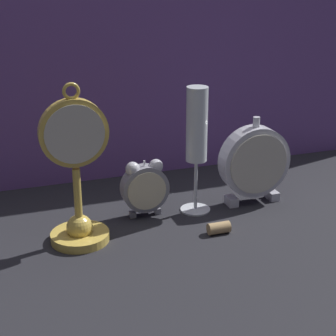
{
  "coord_description": "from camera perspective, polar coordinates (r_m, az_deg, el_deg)",
  "views": [
    {
      "loc": [
        -0.33,
        -0.88,
        0.49
      ],
      "look_at": [
        0.0,
        0.08,
        0.1
      ],
      "focal_mm": 60.0,
      "sensor_mm": 36.0,
      "label": 1
    }
  ],
  "objects": [
    {
      "name": "ground_plane",
      "position": [
        1.06,
        1.43,
        -6.66
      ],
      "size": [
        4.0,
        4.0,
        0.0
      ],
      "primitive_type": "plane",
      "color": "#232328"
    },
    {
      "name": "fabric_backdrop_drape",
      "position": [
        1.26,
        -3.74,
        11.73
      ],
      "size": [
        1.42,
        0.01,
        0.58
      ],
      "primitive_type": "cube",
      "color": "#6B478E",
      "rests_on": "ground_plane"
    },
    {
      "name": "pocket_watch_on_stand",
      "position": [
        1.0,
        -9.24,
        -1.61
      ],
      "size": [
        0.12,
        0.11,
        0.29
      ],
      "color": "gold",
      "rests_on": "ground_plane"
    },
    {
      "name": "alarm_clock_twin_bell",
      "position": [
        1.1,
        -2.38,
        -1.82
      ],
      "size": [
        0.09,
        0.03,
        0.12
      ],
      "color": "gray",
      "rests_on": "ground_plane"
    },
    {
      "name": "mantel_clock_silver",
      "position": [
        1.16,
        8.77,
        0.59
      ],
      "size": [
        0.15,
        0.04,
        0.19
      ],
      "color": "silver",
      "rests_on": "ground_plane"
    },
    {
      "name": "champagne_flute",
      "position": [
        1.09,
        2.93,
        3.48
      ],
      "size": [
        0.06,
        0.06,
        0.26
      ],
      "color": "silver",
      "rests_on": "ground_plane"
    },
    {
      "name": "wine_cork",
      "position": [
        1.06,
        5.19,
        -6.08
      ],
      "size": [
        0.04,
        0.02,
        0.02
      ],
      "primitive_type": "cylinder",
      "rotation": [
        0.0,
        1.57,
        0.0
      ],
      "color": "tan",
      "rests_on": "ground_plane"
    }
  ]
}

